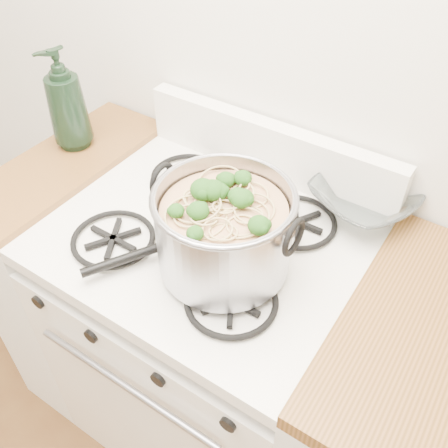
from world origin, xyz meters
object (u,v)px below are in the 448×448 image
at_px(stock_pot, 224,231).
at_px(glass_bowl, 362,204).
at_px(gas_range, 209,342).
at_px(bottle, 65,99).
at_px(spatula, 188,237).

relative_size(stock_pot, glass_bowl, 3.35).
distance_m(gas_range, glass_bowl, 0.64).
bearing_deg(bottle, spatula, 2.49).
bearing_deg(glass_bowl, bottle, -166.99).
height_order(spatula, bottle, bottle).
distance_m(spatula, bottle, 0.56).
bearing_deg(bottle, stock_pot, 4.28).
distance_m(gas_range, spatula, 0.50).
bearing_deg(gas_range, spatula, -97.96).
height_order(gas_range, glass_bowl, glass_bowl).
xyz_separation_m(gas_range, stock_pot, (0.10, -0.07, 0.58)).
bearing_deg(gas_range, glass_bowl, 43.98).
height_order(stock_pot, glass_bowl, stock_pot).
height_order(stock_pot, bottle, bottle).
distance_m(stock_pot, glass_bowl, 0.41).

